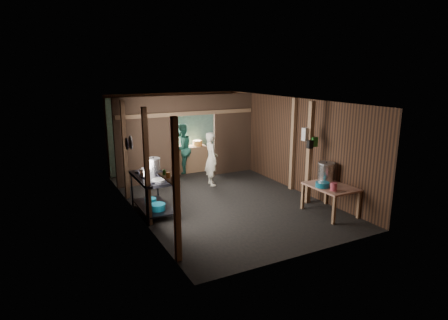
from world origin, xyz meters
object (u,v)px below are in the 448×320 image
gas_range (153,195)px  stove_pot_large (153,165)px  cook (211,159)px  stock_pot (326,172)px  yellow_tub (197,143)px  pink_bucket (334,187)px  prep_table (330,200)px

gas_range → stove_pot_large: (0.17, 0.46, 0.61)m
gas_range → cook: 2.63m
stove_pot_large → stock_pot: size_ratio=0.72×
stock_pot → yellow_tub: 4.91m
gas_range → pink_bucket: gas_range is taller
stock_pot → pink_bucket: bearing=-118.8°
prep_table → stove_pot_large: size_ratio=3.34×
yellow_tub → cook: bearing=-100.2°
stove_pot_large → pink_bucket: bearing=-39.0°
stock_pot → cook: bearing=119.3°
gas_range → stock_pot: (3.88, -1.59, 0.45)m
gas_range → pink_bucket: (3.52, -2.26, 0.32)m
stove_pot_large → yellow_tub: (2.35, 2.67, -0.13)m
stock_pot → stove_pot_large: bearing=151.1°
stove_pot_large → cook: bearing=24.8°
pink_bucket → cook: bearing=109.8°
gas_range → pink_bucket: 4.19m
pink_bucket → cook: size_ratio=0.12×
gas_range → pink_bucket: size_ratio=8.40×
pink_bucket → yellow_tub: (-1.00, 5.38, 0.16)m
gas_range → stock_pot: size_ratio=3.21×
pink_bucket → yellow_tub: 5.47m
stove_pot_large → cook: (2.03, 0.94, -0.27)m
pink_bucket → prep_table: bearing=56.2°
cook → pink_bucket: bearing=-152.3°
pink_bucket → gas_range: bearing=147.3°
stove_pot_large → cook: size_ratio=0.22×
pink_bucket → yellow_tub: bearing=100.5°
gas_range → prep_table: gas_range is taller
prep_table → stove_pot_large: bearing=145.6°
cook → prep_table: bearing=-147.9°
stock_pot → prep_table: bearing=-114.6°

